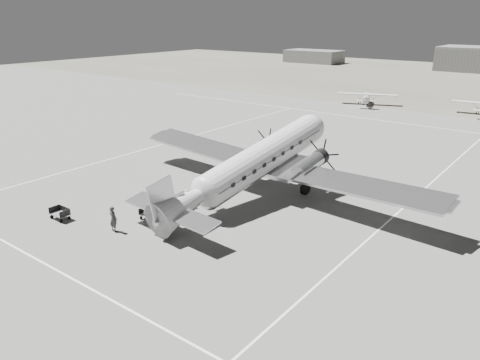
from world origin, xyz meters
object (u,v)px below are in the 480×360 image
(dc3_airliner, at_px, (255,165))
(ground_crew, at_px, (113,219))
(baggage_cart_far, at_px, (60,214))
(passenger, at_px, (187,198))
(shed_secondary, at_px, (314,56))
(light_plane_left, at_px, (366,99))
(baggage_cart_near, at_px, (150,214))
(ramp_agent, at_px, (175,203))

(dc3_airliner, xyz_separation_m, ground_crew, (-4.28, -11.36, -1.99))
(dc3_airliner, bearing_deg, baggage_cart_far, -122.08)
(dc3_airliner, distance_m, baggage_cart_far, 15.76)
(ground_crew, height_order, passenger, ground_crew)
(dc3_airliner, distance_m, ground_crew, 12.30)
(baggage_cart_far, relative_size, ground_crew, 0.83)
(passenger, bearing_deg, baggage_cart_far, 128.20)
(shed_secondary, height_order, passenger, shed_secondary)
(shed_secondary, distance_m, passenger, 128.28)
(light_plane_left, bearing_deg, baggage_cart_near, -104.16)
(dc3_airliner, relative_size, baggage_cart_far, 19.64)
(light_plane_left, relative_size, baggage_cart_far, 6.52)
(ground_crew, relative_size, passenger, 1.26)
(baggage_cart_far, distance_m, ground_crew, 5.13)
(shed_secondary, distance_m, ramp_agent, 129.43)
(shed_secondary, bearing_deg, ramp_agent, -65.89)
(passenger, bearing_deg, ground_crew, 157.12)
(baggage_cart_near, relative_size, ground_crew, 0.78)
(light_plane_left, relative_size, passenger, 6.82)
(dc3_airliner, height_order, ground_crew, dc3_airliner)
(shed_secondary, relative_size, ground_crew, 9.44)
(baggage_cart_far, height_order, ground_crew, ground_crew)
(light_plane_left, xyz_separation_m, ground_crew, (6.12, -59.31, -0.11))
(dc3_airliner, bearing_deg, passenger, -118.87)
(baggage_cart_far, bearing_deg, shed_secondary, 110.95)
(ground_crew, bearing_deg, ramp_agent, -101.02)
(baggage_cart_near, distance_m, ramp_agent, 2.26)
(baggage_cart_far, xyz_separation_m, passenger, (6.05, 7.64, 0.31))
(shed_secondary, distance_m, ground_crew, 133.79)
(ground_crew, bearing_deg, dc3_airliner, -110.94)
(ground_crew, bearing_deg, baggage_cart_far, 12.80)
(dc3_airliner, xyz_separation_m, ramp_agent, (-3.30, -6.18, -2.18))
(light_plane_left, height_order, baggage_cart_far, light_plane_left)
(shed_secondary, distance_m, baggage_cart_far, 133.02)
(light_plane_left, bearing_deg, dc3_airliner, -98.58)
(baggage_cart_far, bearing_deg, ramp_agent, 47.08)
(passenger, bearing_deg, ramp_agent, 162.20)
(light_plane_left, distance_m, ramp_agent, 54.60)
(light_plane_left, height_order, ramp_agent, light_plane_left)
(shed_secondary, xyz_separation_m, passenger, (52.96, -116.83, -1.25))
(dc3_airliner, height_order, baggage_cart_far, dc3_airliner)
(baggage_cart_far, relative_size, passenger, 1.05)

